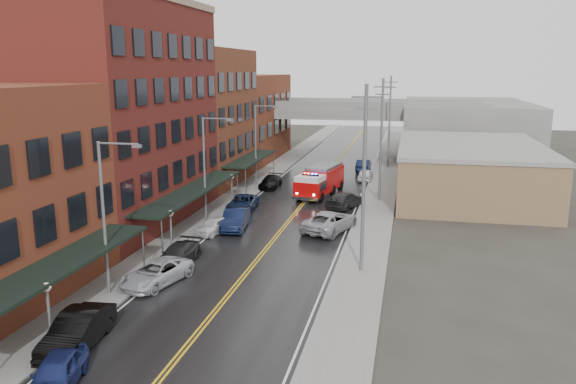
# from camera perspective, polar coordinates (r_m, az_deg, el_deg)

# --- Properties ---
(ground) EXTENTS (220.00, 220.00, 0.00)m
(ground) POSITION_cam_1_polar(r_m,az_deg,el_deg) (25.51, -13.07, -18.28)
(ground) COLOR #2D2B26
(ground) RESTS_ON ground
(road) EXTENTS (11.00, 160.00, 0.02)m
(road) POSITION_cam_1_polar(r_m,az_deg,el_deg) (52.25, 1.00, -1.85)
(road) COLOR black
(road) RESTS_ON ground
(sidewalk_left) EXTENTS (3.00, 160.00, 0.15)m
(sidewalk_left) POSITION_cam_1_polar(r_m,az_deg,el_deg) (54.09, -6.60, -1.36)
(sidewalk_left) COLOR slate
(sidewalk_left) RESTS_ON ground
(sidewalk_right) EXTENTS (3.00, 160.00, 0.15)m
(sidewalk_right) POSITION_cam_1_polar(r_m,az_deg,el_deg) (51.35, 9.02, -2.18)
(sidewalk_right) COLOR slate
(sidewalk_right) RESTS_ON ground
(curb_left) EXTENTS (0.30, 160.00, 0.15)m
(curb_left) POSITION_cam_1_polar(r_m,az_deg,el_deg) (53.59, -4.93, -1.46)
(curb_left) COLOR gray
(curb_left) RESTS_ON ground
(curb_right) EXTENTS (0.30, 160.00, 0.15)m
(curb_right) POSITION_cam_1_polar(r_m,az_deg,el_deg) (51.46, 7.19, -2.09)
(curb_right) COLOR gray
(curb_right) RESTS_ON ground
(brick_building_b) EXTENTS (9.00, 20.00, 18.00)m
(brick_building_b) POSITION_cam_1_polar(r_m,az_deg,el_deg) (48.71, -16.31, 7.35)
(brick_building_b) COLOR #531816
(brick_building_b) RESTS_ON ground
(brick_building_c) EXTENTS (9.00, 15.00, 15.00)m
(brick_building_c) POSITION_cam_1_polar(r_m,az_deg,el_deg) (64.70, -8.83, 7.50)
(brick_building_c) COLOR brown
(brick_building_c) RESTS_ON ground
(brick_building_far) EXTENTS (9.00, 20.00, 12.00)m
(brick_building_far) POSITION_cam_1_polar(r_m,az_deg,el_deg) (81.34, -4.35, 7.53)
(brick_building_far) COLOR brown
(brick_building_far) RESTS_ON ground
(tan_building) EXTENTS (14.00, 22.00, 5.00)m
(tan_building) POSITION_cam_1_polar(r_m,az_deg,el_deg) (60.87, 17.88, 1.99)
(tan_building) COLOR olive
(tan_building) RESTS_ON ground
(right_far_block) EXTENTS (18.00, 30.00, 8.00)m
(right_far_block) POSITION_cam_1_polar(r_m,az_deg,el_deg) (90.46, 17.49, 6.22)
(right_far_block) COLOR slate
(right_far_block) RESTS_ON ground
(awning_0) EXTENTS (2.60, 16.00, 3.09)m
(awning_0) POSITION_cam_1_polar(r_m,az_deg,el_deg) (30.98, -22.86, -7.23)
(awning_0) COLOR black
(awning_0) RESTS_ON ground
(awning_1) EXTENTS (2.60, 18.00, 3.09)m
(awning_1) POSITION_cam_1_polar(r_m,az_deg,el_deg) (47.12, -9.65, 0.12)
(awning_1) COLOR black
(awning_1) RESTS_ON ground
(awning_2) EXTENTS (2.60, 13.00, 3.09)m
(awning_2) POSITION_cam_1_polar(r_m,az_deg,el_deg) (63.40, -3.77, 3.41)
(awning_2) COLOR black
(awning_2) RESTS_ON ground
(globe_lamp_0) EXTENTS (0.44, 0.44, 3.12)m
(globe_lamp_0) POSITION_cam_1_polar(r_m,az_deg,el_deg) (29.09, -23.23, -9.95)
(globe_lamp_0) COLOR #59595B
(globe_lamp_0) RESTS_ON ground
(globe_lamp_1) EXTENTS (0.44, 0.44, 3.12)m
(globe_lamp_1) POSITION_cam_1_polar(r_m,az_deg,el_deg) (40.61, -11.84, -2.94)
(globe_lamp_1) COLOR #59595B
(globe_lamp_1) RESTS_ON ground
(globe_lamp_2) EXTENTS (0.44, 0.44, 3.12)m
(globe_lamp_2) POSITION_cam_1_polar(r_m,az_deg,el_deg) (53.32, -5.75, 0.92)
(globe_lamp_2) COLOR #59595B
(globe_lamp_2) RESTS_ON ground
(street_lamp_0) EXTENTS (2.64, 0.22, 9.00)m
(street_lamp_0) POSITION_cam_1_polar(r_m,az_deg,el_deg) (33.09, -17.91, -1.65)
(street_lamp_0) COLOR #59595B
(street_lamp_0) RESTS_ON ground
(street_lamp_1) EXTENTS (2.64, 0.22, 9.00)m
(street_lamp_1) POSITION_cam_1_polar(r_m,az_deg,el_deg) (47.29, -8.23, 2.92)
(street_lamp_1) COLOR #59595B
(street_lamp_1) RESTS_ON ground
(street_lamp_2) EXTENTS (2.64, 0.22, 9.00)m
(street_lamp_2) POSITION_cam_1_polar(r_m,az_deg,el_deg) (62.36, -3.09, 5.31)
(street_lamp_2) COLOR #59595B
(street_lamp_2) RESTS_ON ground
(utility_pole_0) EXTENTS (1.80, 0.24, 12.00)m
(utility_pole_0) POSITION_cam_1_polar(r_m,az_deg,el_deg) (35.38, 7.72, 1.59)
(utility_pole_0) COLOR #59595B
(utility_pole_0) RESTS_ON ground
(utility_pole_1) EXTENTS (1.80, 0.24, 12.00)m
(utility_pole_1) POSITION_cam_1_polar(r_m,az_deg,el_deg) (55.12, 9.46, 5.40)
(utility_pole_1) COLOR #59595B
(utility_pole_1) RESTS_ON ground
(utility_pole_2) EXTENTS (1.80, 0.24, 12.00)m
(utility_pole_2) POSITION_cam_1_polar(r_m,az_deg,el_deg) (75.00, 10.28, 7.19)
(utility_pole_2) COLOR #59595B
(utility_pole_2) RESTS_ON ground
(overpass) EXTENTS (40.00, 10.00, 7.50)m
(overpass) POSITION_cam_1_polar(r_m,az_deg,el_deg) (82.55, 5.42, 7.57)
(overpass) COLOR slate
(overpass) RESTS_ON ground
(fire_truck) EXTENTS (4.50, 8.59, 3.01)m
(fire_truck) POSITION_cam_1_polar(r_m,az_deg,el_deg) (58.00, 3.25, 1.21)
(fire_truck) COLOR #BA0808
(fire_truck) RESTS_ON ground
(parked_car_left_0) EXTENTS (2.66, 4.47, 1.42)m
(parked_car_left_0) POSITION_cam_1_polar(r_m,az_deg,el_deg) (25.89, -22.45, -16.65)
(parked_car_left_0) COLOR navy
(parked_car_left_0) RESTS_ON ground
(parked_car_left_1) EXTENTS (2.25, 5.22, 1.67)m
(parked_car_left_1) POSITION_cam_1_polar(r_m,az_deg,el_deg) (28.94, -20.61, -13.04)
(parked_car_left_1) COLOR black
(parked_car_left_1) RESTS_ON ground
(parked_car_left_2) EXTENTS (3.57, 5.52, 1.41)m
(parked_car_left_2) POSITION_cam_1_polar(r_m,az_deg,el_deg) (35.45, -13.22, -8.02)
(parked_car_left_2) COLOR #B5B7BE
(parked_car_left_2) RESTS_ON ground
(parked_car_left_3) EXTENTS (2.05, 4.68, 1.34)m
(parked_car_left_3) POSITION_cam_1_polar(r_m,az_deg,el_deg) (38.64, -11.13, -6.26)
(parked_car_left_3) COLOR black
(parked_car_left_3) RESTS_ON ground
(parked_car_left_4) EXTENTS (2.76, 4.22, 1.34)m
(parked_car_left_4) POSITION_cam_1_polar(r_m,az_deg,el_deg) (45.17, -7.45, -3.38)
(parked_car_left_4) COLOR white
(parked_car_left_4) RESTS_ON ground
(parked_car_left_5) EXTENTS (2.42, 5.25, 1.67)m
(parked_car_left_5) POSITION_cam_1_polar(r_m,az_deg,el_deg) (46.21, -5.37, -2.75)
(parked_car_left_5) COLOR black
(parked_car_left_5) RESTS_ON ground
(parked_car_left_6) EXTENTS (2.75, 5.26, 1.41)m
(parked_car_left_6) POSITION_cam_1_polar(r_m,az_deg,el_deg) (52.14, -4.65, -1.13)
(parked_car_left_6) COLOR #112142
(parked_car_left_6) RESTS_ON ground
(parked_car_left_7) EXTENTS (1.88, 4.62, 1.34)m
(parked_car_left_7) POSITION_cam_1_polar(r_m,az_deg,el_deg) (61.91, -1.79, 1.04)
(parked_car_left_7) COLOR black
(parked_car_left_7) RESTS_ON ground
(parked_car_right_0) EXTENTS (4.55, 6.61, 1.68)m
(parked_car_right_0) POSITION_cam_1_polar(r_m,az_deg,el_deg) (45.50, 4.29, -2.97)
(parked_car_right_0) COLOR #9A9BA2
(parked_car_right_0) RESTS_ON ground
(parked_car_right_1) EXTENTS (3.74, 5.61, 1.51)m
(parked_car_right_1) POSITION_cam_1_polar(r_m,az_deg,el_deg) (53.28, 5.83, -0.81)
(parked_car_right_1) COLOR black
(parked_car_right_1) RESTS_ON ground
(parked_car_right_2) EXTENTS (1.70, 4.08, 1.38)m
(parked_car_right_2) POSITION_cam_1_polar(r_m,az_deg,el_deg) (66.53, 7.88, 1.74)
(parked_car_right_2) COLOR white
(parked_car_right_2) RESTS_ON ground
(parked_car_right_3) EXTENTS (1.67, 4.68, 1.54)m
(parked_car_right_3) POSITION_cam_1_polar(r_m,az_deg,el_deg) (72.65, 7.68, 2.71)
(parked_car_right_3) COLOR #0E1832
(parked_car_right_3) RESTS_ON ground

